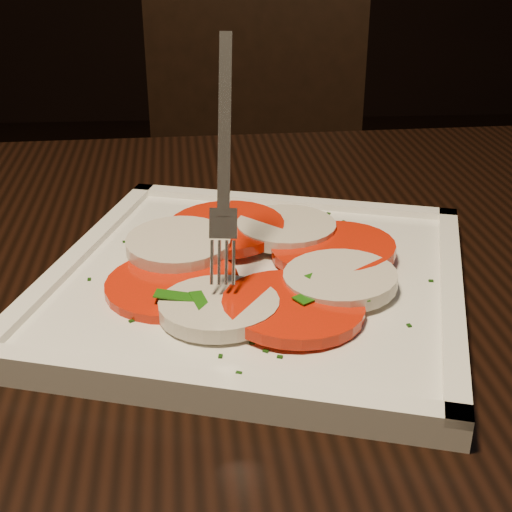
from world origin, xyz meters
The scene contains 5 objects.
table centered at (0.09, -0.24, 0.65)m, with size 1.24×0.86×0.75m.
chair centered at (0.06, 0.56, 0.53)m, with size 0.50×0.50×0.93m.
plate centered at (0.02, -0.26, 0.76)m, with size 0.30×0.30×0.01m, color white.
caprese_salad centered at (0.02, -0.26, 0.77)m, with size 0.25×0.25×0.02m.
fork centered at (0.00, -0.26, 0.86)m, with size 0.03×0.07×0.15m, color white, non-canonical shape.
Camera 1 is at (-0.01, -0.72, 1.01)m, focal length 50.00 mm.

